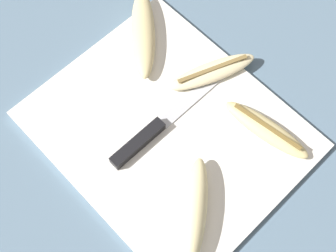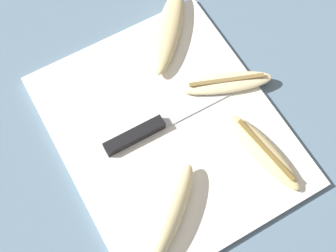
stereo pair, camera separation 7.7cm
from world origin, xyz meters
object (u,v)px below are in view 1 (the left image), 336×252
object	(u,v)px
banana_spotted_left	(266,129)
knife	(149,134)
banana_cream_curved	(212,72)
banana_soft_right	(195,211)
banana_mellow_near	(143,33)

from	to	relation	value
banana_spotted_left	knife	bearing A→B (deg)	-132.08
banana_cream_curved	banana_soft_right	world-z (taller)	banana_soft_right
banana_spotted_left	banana_mellow_near	bearing A→B (deg)	-176.21
banana_cream_curved	banana_soft_right	xyz separation A→B (m)	(0.15, -0.20, 0.01)
knife	banana_mellow_near	bearing A→B (deg)	140.21
knife	banana_spotted_left	xyz separation A→B (m)	(0.13, 0.14, 0.00)
banana_cream_curved	banana_soft_right	distance (m)	0.25
knife	banana_soft_right	xyz separation A→B (m)	(0.14, -0.04, 0.01)
banana_cream_curved	banana_mellow_near	bearing A→B (deg)	-166.41
banana_cream_curved	banana_mellow_near	xyz separation A→B (m)	(-0.14, -0.03, 0.01)
banana_cream_curved	knife	bearing A→B (deg)	-87.03
banana_cream_curved	banana_mellow_near	distance (m)	0.14
banana_spotted_left	banana_mellow_near	xyz separation A→B (m)	(-0.28, -0.02, 0.00)
banana_soft_right	banana_mellow_near	world-z (taller)	banana_soft_right
knife	banana_spotted_left	world-z (taller)	banana_spotted_left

